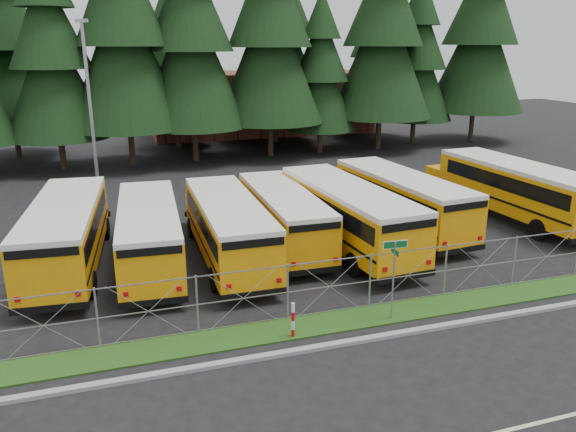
# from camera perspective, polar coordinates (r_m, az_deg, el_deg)

# --- Properties ---
(ground) EXTENTS (120.00, 120.00, 0.00)m
(ground) POSITION_cam_1_polar(r_m,az_deg,el_deg) (21.41, 9.47, -7.62)
(ground) COLOR black
(ground) RESTS_ON ground
(curb) EXTENTS (50.00, 0.25, 0.12)m
(curb) POSITION_cam_1_polar(r_m,az_deg,el_deg) (18.99, 13.78, -11.09)
(curb) COLOR gray
(curb) RESTS_ON ground
(grass_verge) EXTENTS (50.00, 1.40, 0.06)m
(grass_verge) POSITION_cam_1_polar(r_m,az_deg,el_deg) (20.06, 11.69, -9.43)
(grass_verge) COLOR #1E4513
(grass_verge) RESTS_ON ground
(road_lane_line) EXTENTS (50.00, 0.12, 0.01)m
(road_lane_line) POSITION_cam_1_polar(r_m,az_deg,el_deg) (15.74, 23.51, -18.85)
(road_lane_line) COLOR beige
(road_lane_line) RESTS_ON ground
(chainlink_fence) EXTENTS (44.00, 0.10, 2.00)m
(chainlink_fence) POSITION_cam_1_polar(r_m,az_deg,el_deg) (20.21, 10.89, -6.15)
(chainlink_fence) COLOR #989AA0
(chainlink_fence) RESTS_ON ground
(brick_building) EXTENTS (22.00, 10.00, 6.00)m
(brick_building) POSITION_cam_1_polar(r_m,az_deg,el_deg) (59.44, -3.01, 11.49)
(brick_building) COLOR brown
(brick_building) RESTS_ON ground
(bus_1) EXTENTS (3.46, 11.00, 2.84)m
(bus_1) POSITION_cam_1_polar(r_m,az_deg,el_deg) (24.53, -21.46, -1.79)
(bus_1) COLOR #FDA308
(bus_1) RESTS_ON ground
(bus_2) EXTENTS (3.02, 10.31, 2.67)m
(bus_2) POSITION_cam_1_polar(r_m,az_deg,el_deg) (23.75, -13.91, -1.91)
(bus_2) COLOR #FDA308
(bus_2) RESTS_ON ground
(bus_3) EXTENTS (2.63, 10.48, 2.74)m
(bus_3) POSITION_cam_1_polar(r_m,az_deg,el_deg) (23.82, -6.21, -1.34)
(bus_3) COLOR #FDA308
(bus_3) RESTS_ON ground
(bus_4) EXTENTS (2.51, 9.95, 2.60)m
(bus_4) POSITION_cam_1_polar(r_m,az_deg,el_deg) (25.51, -0.67, -0.14)
(bus_4) COLOR #FDA308
(bus_4) RESTS_ON ground
(bus_5) EXTENTS (3.42, 11.29, 2.92)m
(bus_5) POSITION_cam_1_polar(r_m,az_deg,el_deg) (25.29, 5.66, 0.00)
(bus_5) COLOR #FDA308
(bus_5) RESTS_ON ground
(bus_6) EXTENTS (3.46, 10.90, 2.81)m
(bus_6) POSITION_cam_1_polar(r_m,az_deg,el_deg) (28.24, 11.04, 1.49)
(bus_6) COLOR #FDA308
(bus_6) RESTS_ON ground
(bus_east) EXTENTS (3.39, 11.52, 2.98)m
(bus_east) POSITION_cam_1_polar(r_m,az_deg,el_deg) (31.62, 21.70, 2.41)
(bus_east) COLOR #FDA308
(bus_east) RESTS_ON ground
(street_sign) EXTENTS (0.84, 0.55, 2.81)m
(street_sign) POSITION_cam_1_polar(r_m,az_deg,el_deg) (18.65, 10.74, -4.73)
(street_sign) COLOR #989AA0
(street_sign) RESTS_ON ground
(striped_bollard) EXTENTS (0.11, 0.11, 1.20)m
(striped_bollard) POSITION_cam_1_polar(r_m,az_deg,el_deg) (17.81, 0.51, -10.58)
(striped_bollard) COLOR #B20C0C
(striped_bollard) RESTS_ON ground
(light_standard) EXTENTS (0.70, 0.35, 10.14)m
(light_standard) POSITION_cam_1_polar(r_m,az_deg,el_deg) (34.45, -19.47, 10.59)
(light_standard) COLOR #989AA0
(light_standard) RESTS_ON ground
(conifer_2) EXTENTS (7.18, 7.18, 15.89)m
(conifer_2) POSITION_cam_1_polar(r_m,az_deg,el_deg) (43.52, -22.95, 14.65)
(conifer_2) COLOR black
(conifer_2) RESTS_ON ground
(conifer_3) EXTENTS (8.65, 8.65, 19.13)m
(conifer_3) POSITION_cam_1_polar(r_m,az_deg,el_deg) (43.45, -16.49, 17.42)
(conifer_3) COLOR black
(conifer_3) RESTS_ON ground
(conifer_4) EXTENTS (8.27, 8.27, 18.30)m
(conifer_4) POSITION_cam_1_polar(r_m,az_deg,el_deg) (43.99, -9.90, 17.29)
(conifer_4) COLOR black
(conifer_4) RESTS_ON ground
(conifer_5) EXTENTS (8.56, 8.56, 18.94)m
(conifer_5) POSITION_cam_1_polar(r_m,az_deg,el_deg) (45.59, -1.89, 17.92)
(conifer_5) COLOR black
(conifer_5) RESTS_ON ground
(conifer_6) EXTENTS (5.90, 5.90, 13.05)m
(conifer_6) POSITION_cam_1_polar(r_m,az_deg,el_deg) (47.22, 3.35, 14.30)
(conifer_6) COLOR black
(conifer_6) RESTS_ON ground
(conifer_7) EXTENTS (8.62, 8.62, 19.05)m
(conifer_7) POSITION_cam_1_polar(r_m,az_deg,el_deg) (49.29, 9.64, 17.71)
(conifer_7) COLOR black
(conifer_7) RESTS_ON ground
(conifer_8) EXTENTS (6.64, 6.64, 14.69)m
(conifer_8) POSITION_cam_1_polar(r_m,az_deg,el_deg) (52.95, 13.01, 15.11)
(conifer_8) COLOR black
(conifer_8) RESTS_ON ground
(conifer_9) EXTENTS (8.70, 8.70, 19.24)m
(conifer_9) POSITION_cam_1_polar(r_m,az_deg,el_deg) (55.64, 18.95, 17.08)
(conifer_9) COLOR black
(conifer_9) RESTS_ON ground
(conifer_10) EXTENTS (8.35, 8.35, 18.47)m
(conifer_10) POSITION_cam_1_polar(r_m,az_deg,el_deg) (50.11, -27.03, 15.81)
(conifer_10) COLOR black
(conifer_10) RESTS_ON ground
(conifer_11) EXTENTS (6.63, 6.63, 14.66)m
(conifer_11) POSITION_cam_1_polar(r_m,az_deg,el_deg) (50.31, -11.49, 15.10)
(conifer_11) COLOR black
(conifer_11) RESTS_ON ground
(conifer_12) EXTENTS (9.22, 9.22, 20.39)m
(conifer_12) POSITION_cam_1_polar(r_m,az_deg,el_deg) (52.18, -1.35, 18.63)
(conifer_12) COLOR black
(conifer_12) RESTS_ON ground
(conifer_13) EXTENTS (7.57, 7.57, 16.75)m
(conifer_13) POSITION_cam_1_polar(r_m,az_deg,el_deg) (55.08, 9.47, 16.44)
(conifer_13) COLOR black
(conifer_13) RESTS_ON ground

